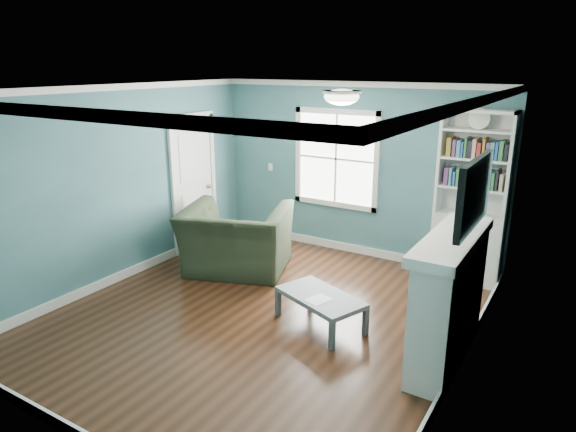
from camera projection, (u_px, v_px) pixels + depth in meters
The scene contains 13 objects.
floor at pixel (262, 315), 6.04m from camera, with size 5.00×5.00×0.00m, color black.
room_walls at pixel (260, 185), 5.59m from camera, with size 5.00×5.00×5.00m.
trim at pixel (261, 215), 5.69m from camera, with size 4.50×5.00×2.60m.
window at pixel (336, 159), 7.81m from camera, with size 1.40×0.06×1.50m.
bookshelf at pixel (470, 215), 6.78m from camera, with size 0.90×0.35×2.31m.
fireplace at pixel (450, 301), 4.99m from camera, with size 0.44×1.58×1.30m.
tv at pixel (474, 194), 4.62m from camera, with size 0.06×1.10×0.65m, color black.
door at pixel (194, 182), 7.99m from camera, with size 0.12×0.98×2.17m.
ceiling_fixture at pixel (342, 96), 4.95m from camera, with size 0.38×0.38×0.15m.
light_switch at pixel (271, 167), 8.48m from camera, with size 0.08×0.01×0.12m, color white.
recliner at pixel (236, 229), 7.18m from camera, with size 1.42×0.93×1.24m, color black.
coffee_table at pixel (320, 299), 5.75m from camera, with size 1.13×0.87×0.36m.
paper_sheet at pixel (319, 299), 5.62m from camera, with size 0.20×0.26×0.00m, color white.
Camera 1 is at (3.10, -4.50, 2.86)m, focal length 32.00 mm.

